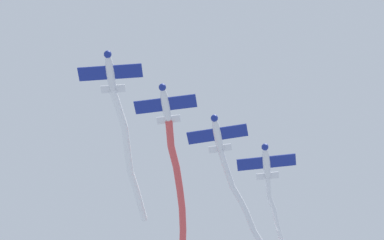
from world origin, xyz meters
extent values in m
ellipsoid|color=silver|center=(4.97, -2.01, 75.26)|extent=(4.95, 3.65, 1.06)
sphere|color=navy|center=(7.06, -0.70, 75.26)|extent=(1.24, 1.24, 0.90)
ellipsoid|color=#1E2847|center=(5.52, -1.67, 75.65)|extent=(1.47, 1.29, 0.56)
cube|color=navy|center=(5.12, -1.92, 75.11)|extent=(5.50, 7.32, 0.14)
cube|color=silver|center=(3.13, -3.16, 75.35)|extent=(2.40, 3.02, 0.12)
cube|color=navy|center=(3.21, -3.11, 75.90)|extent=(1.07, 0.75, 1.46)
cylinder|color=white|center=(1.68, -3.93, 75.42)|extent=(2.72, 1.86, 1.36)
cylinder|color=white|center=(-0.62, -4.99, 75.54)|extent=(2.84, 1.84, 1.07)
cylinder|color=white|center=(-2.83, -6.16, 75.54)|extent=(2.52, 2.02, 1.09)
cylinder|color=white|center=(-4.90, -7.51, 75.58)|extent=(2.68, 2.15, 1.00)
cylinder|color=white|center=(-6.90, -8.83, 75.57)|extent=(2.37, 1.93, 0.97)
cylinder|color=white|center=(-9.04, -9.94, 75.54)|extent=(2.80, 1.82, 1.03)
cylinder|color=white|center=(-11.51, -11.11, 75.60)|extent=(3.01, 2.08, 1.18)
cylinder|color=white|center=(-13.86, -12.29, 75.70)|extent=(2.60, 1.84, 0.96)
sphere|color=white|center=(2.77, -3.39, 75.20)|extent=(0.87, 0.87, 0.87)
sphere|color=white|center=(0.59, -4.47, 75.64)|extent=(0.87, 0.87, 0.87)
sphere|color=white|center=(-1.84, -5.51, 75.45)|extent=(0.87, 0.87, 0.87)
sphere|color=white|center=(-3.81, -6.80, 75.64)|extent=(0.87, 0.87, 0.87)
sphere|color=white|center=(-5.98, -8.22, 75.53)|extent=(0.87, 0.87, 0.87)
sphere|color=white|center=(-7.83, -9.43, 75.61)|extent=(0.87, 0.87, 0.87)
sphere|color=white|center=(-10.25, -10.45, 75.46)|extent=(0.87, 0.87, 0.87)
sphere|color=white|center=(-12.77, -11.76, 75.74)|extent=(0.87, 0.87, 0.87)
sphere|color=white|center=(-14.96, -12.82, 75.65)|extent=(0.87, 0.87, 0.87)
ellipsoid|color=silver|center=(-2.42, 0.46, 75.51)|extent=(5.06, 3.39, 1.06)
sphere|color=navy|center=(-0.25, 1.63, 75.51)|extent=(1.22, 1.22, 0.90)
ellipsoid|color=#1E2847|center=(-1.85, 0.77, 75.90)|extent=(1.47, 1.24, 0.56)
cube|color=navy|center=(-2.27, 0.54, 75.36)|extent=(5.13, 7.47, 0.14)
cube|color=silver|center=(-4.34, -0.57, 75.60)|extent=(2.27, 3.06, 0.12)
cube|color=navy|center=(-4.24, -0.52, 76.15)|extent=(1.10, 0.68, 1.46)
cylinder|color=#DB4C4C|center=(-6.05, -1.64, 75.30)|extent=(3.28, 2.51, 1.24)
cylinder|color=#DB4C4C|center=(-8.97, -3.28, 75.24)|extent=(3.58, 2.33, 1.09)
cylinder|color=#DB4C4C|center=(-11.95, -4.82, 75.13)|extent=(3.37, 2.35, 1.34)
cylinder|color=#DB4C4C|center=(-14.74, -6.44, 74.92)|extent=(3.24, 2.46, 0.93)
cylinder|color=#DB4C4C|center=(-17.50, -8.25, 74.72)|extent=(3.40, 2.66, 1.33)
cylinder|color=#DB4C4C|center=(-20.13, -10.18, 74.62)|extent=(3.10, 2.66, 1.11)
sphere|color=#DB4C4C|center=(-4.70, -0.77, 75.45)|extent=(0.90, 0.90, 0.90)
sphere|color=#DB4C4C|center=(-7.40, -2.52, 75.16)|extent=(0.90, 0.90, 0.90)
sphere|color=#DB4C4C|center=(-10.54, -4.04, 75.33)|extent=(0.90, 0.90, 0.90)
sphere|color=#DB4C4C|center=(-13.36, -5.60, 74.93)|extent=(0.90, 0.90, 0.90)
sphere|color=#DB4C4C|center=(-16.12, -7.29, 74.91)|extent=(0.90, 0.90, 0.90)
sphere|color=#DB4C4C|center=(-18.89, -9.21, 74.53)|extent=(0.90, 0.90, 0.90)
ellipsoid|color=silver|center=(-9.81, 2.93, 75.76)|extent=(5.11, 3.24, 1.06)
sphere|color=navy|center=(-7.59, 4.02, 75.76)|extent=(1.21, 1.21, 0.90)
ellipsoid|color=#1E2847|center=(-9.23, 3.21, 76.15)|extent=(1.47, 1.21, 0.56)
cube|color=navy|center=(-9.65, 3.01, 75.61)|extent=(4.91, 7.54, 0.14)
cube|color=silver|center=(-11.76, 1.97, 75.85)|extent=(2.19, 3.08, 0.12)
cube|color=navy|center=(-11.67, 2.01, 76.40)|extent=(1.12, 0.65, 1.46)
cylinder|color=white|center=(-13.48, 1.28, 75.72)|extent=(2.99, 1.74, 0.83)
cylinder|color=white|center=(-16.08, 0.37, 75.54)|extent=(2.85, 1.54, 1.23)
cylinder|color=white|center=(-18.65, -0.27, 75.37)|extent=(2.83, 1.24, 0.88)
cylinder|color=white|center=(-21.10, -0.79, 75.43)|extent=(2.43, 1.29, 0.78)
cylinder|color=white|center=(-23.63, -1.46, 75.26)|extent=(3.12, 1.55, 1.15)
cylinder|color=white|center=(-26.47, -2.07, 75.01)|extent=(3.02, 1.17, 0.93)
sphere|color=white|center=(-12.13, 1.79, 75.70)|extent=(0.77, 0.77, 0.77)
sphere|color=white|center=(-14.83, 0.77, 75.75)|extent=(0.77, 0.77, 0.77)
sphere|color=white|center=(-17.32, -0.03, 75.32)|extent=(0.77, 0.77, 0.77)
sphere|color=white|center=(-19.98, -0.52, 75.43)|extent=(0.77, 0.77, 0.77)
sphere|color=white|center=(-22.22, -1.06, 75.44)|extent=(0.77, 0.77, 0.77)
sphere|color=white|center=(-25.03, -1.87, 75.08)|extent=(0.77, 0.77, 0.77)
ellipsoid|color=silver|center=(-17.20, 5.40, 76.01)|extent=(5.04, 3.44, 1.06)
sphere|color=navy|center=(-15.04, 6.60, 76.01)|extent=(1.22, 1.22, 0.90)
ellipsoid|color=#1E2847|center=(-16.63, 5.71, 76.40)|extent=(1.47, 1.25, 0.56)
cube|color=navy|center=(-17.04, 5.48, 75.86)|extent=(5.20, 7.44, 0.14)
cube|color=silver|center=(-19.10, 4.34, 76.10)|extent=(2.29, 3.05, 0.12)
cube|color=navy|center=(-19.01, 4.39, 76.65)|extent=(1.10, 0.70, 1.46)
cylinder|color=white|center=(-20.72, 3.41, 76.00)|extent=(2.88, 2.03, 0.78)
cylinder|color=white|center=(-23.35, 2.22, 76.41)|extent=(3.11, 1.56, 1.42)
cylinder|color=white|center=(-26.07, 1.16, 76.89)|extent=(3.01, 1.78, 0.90)
cylinder|color=white|center=(-28.89, 0.02, 77.06)|extent=(3.21, 1.74, 0.80)
sphere|color=white|center=(-19.46, 4.14, 75.95)|extent=(0.66, 0.66, 0.66)
sphere|color=white|center=(-21.98, 2.68, 76.05)|extent=(0.66, 0.66, 0.66)
sphere|color=white|center=(-24.72, 1.75, 76.78)|extent=(0.66, 0.66, 0.66)
sphere|color=white|center=(-27.41, 0.58, 77.00)|extent=(0.66, 0.66, 0.66)
sphere|color=white|center=(-30.36, -0.54, 77.13)|extent=(0.66, 0.66, 0.66)
camera|label=1|loc=(30.44, 28.62, 3.33)|focal=65.11mm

